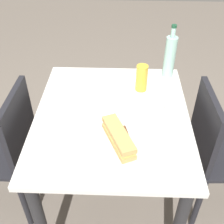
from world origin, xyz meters
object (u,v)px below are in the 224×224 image
(dining_table, at_px, (112,133))
(chair_far, at_px, (217,149))
(plate_near, at_px, (118,144))
(water_bottle, at_px, (170,56))
(olive_bowl, at_px, (156,105))
(beer_glass, at_px, (142,78))
(chair_near, at_px, (8,147))
(baguette_sandwich_near, at_px, (119,137))
(knife_near, at_px, (129,137))

(dining_table, xyz_separation_m, chair_far, (0.00, 0.60, -0.11))
(plate_near, xyz_separation_m, water_bottle, (-0.61, 0.29, 0.13))
(dining_table, distance_m, water_bottle, 0.58)
(olive_bowl, bearing_deg, beer_glass, -155.17)
(chair_near, height_order, olive_bowl, chair_near)
(baguette_sandwich_near, distance_m, knife_near, 0.07)
(chair_far, relative_size, baguette_sandwich_near, 3.34)
(beer_glass, bearing_deg, water_bottle, 132.41)
(chair_near, height_order, water_bottle, water_bottle)
(chair_near, relative_size, baguette_sandwich_near, 3.34)
(chair_far, relative_size, olive_bowl, 9.35)
(baguette_sandwich_near, bearing_deg, knife_near, 124.68)
(dining_table, relative_size, water_bottle, 2.84)
(plate_near, height_order, baguette_sandwich_near, baguette_sandwich_near)
(chair_near, bearing_deg, baguette_sandwich_near, 74.24)
(chair_far, relative_size, water_bottle, 2.64)
(knife_near, bearing_deg, baguette_sandwich_near, -55.32)
(chair_far, bearing_deg, water_bottle, -146.06)
(beer_glass, bearing_deg, plate_near, -15.18)
(chair_near, height_order, knife_near, chair_near)
(water_bottle, bearing_deg, chair_near, -65.28)
(chair_far, bearing_deg, chair_near, -88.54)
(water_bottle, xyz_separation_m, beer_glass, (0.16, -0.17, -0.06))
(baguette_sandwich_near, xyz_separation_m, olive_bowl, (-0.29, 0.20, -0.03))
(dining_table, relative_size, plate_near, 3.89)
(knife_near, bearing_deg, chair_near, -102.15)
(water_bottle, bearing_deg, chair_far, 33.94)
(dining_table, distance_m, chair_far, 0.61)
(chair_near, xyz_separation_m, baguette_sandwich_near, (0.18, 0.64, 0.28))
(dining_table, height_order, water_bottle, water_bottle)
(knife_near, distance_m, water_bottle, 0.64)
(beer_glass, xyz_separation_m, olive_bowl, (0.17, 0.08, -0.06))
(water_bottle, height_order, olive_bowl, water_bottle)
(chair_far, xyz_separation_m, olive_bowl, (-0.08, -0.36, 0.25))
(dining_table, bearing_deg, baguette_sandwich_near, 10.01)
(chair_near, bearing_deg, water_bottle, 114.72)
(plate_near, bearing_deg, baguette_sandwich_near, -14.04)
(dining_table, xyz_separation_m, baguette_sandwich_near, (0.21, 0.04, 0.18))
(plate_near, relative_size, baguette_sandwich_near, 0.93)
(baguette_sandwich_near, bearing_deg, beer_glass, 164.82)
(knife_near, bearing_deg, plate_near, -55.32)
(plate_near, height_order, water_bottle, water_bottle)
(water_bottle, bearing_deg, plate_near, -25.79)
(baguette_sandwich_near, xyz_separation_m, beer_glass, (-0.45, 0.12, 0.03))
(plate_near, relative_size, olive_bowl, 2.59)
(chair_near, bearing_deg, chair_far, 91.46)
(chair_near, distance_m, beer_glass, 0.87)
(chair_far, relative_size, chair_near, 1.00)
(olive_bowl, bearing_deg, baguette_sandwich_near, -34.79)
(plate_near, bearing_deg, chair_near, -105.76)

